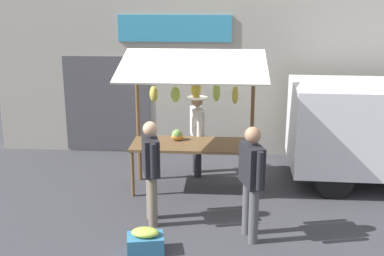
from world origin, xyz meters
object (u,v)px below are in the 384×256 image
object	(u,v)px
shopper_with_ponytail	(151,165)
produce_crate_near	(145,241)
vendor_with_sunhat	(197,129)
shopper_in_grey_tee	(252,175)
market_stall	(192,107)

from	to	relation	value
shopper_with_ponytail	produce_crate_near	world-z (taller)	shopper_with_ponytail
vendor_with_sunhat	produce_crate_near	distance (m)	3.18
shopper_in_grey_tee	produce_crate_near	bearing A→B (deg)	91.98
market_stall	produce_crate_near	world-z (taller)	market_stall
vendor_with_sunhat	shopper_with_ponytail	world-z (taller)	shopper_with_ponytail
shopper_in_grey_tee	produce_crate_near	xyz separation A→B (m)	(1.47, 0.51, -0.83)
market_stall	produce_crate_near	bearing A→B (deg)	78.08
shopper_in_grey_tee	shopper_with_ponytail	bearing A→B (deg)	57.72
shopper_with_ponytail	produce_crate_near	distance (m)	1.21
market_stall	produce_crate_near	distance (m)	2.76
shopper_in_grey_tee	produce_crate_near	distance (m)	1.76
shopper_in_grey_tee	market_stall	bearing A→B (deg)	10.93
vendor_with_sunhat	shopper_with_ponytail	xyz separation A→B (m)	(0.58, 2.12, 0.01)
market_stall	shopper_in_grey_tee	bearing A→B (deg)	117.95
market_stall	vendor_with_sunhat	xyz separation A→B (m)	(-0.04, -0.70, -0.61)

